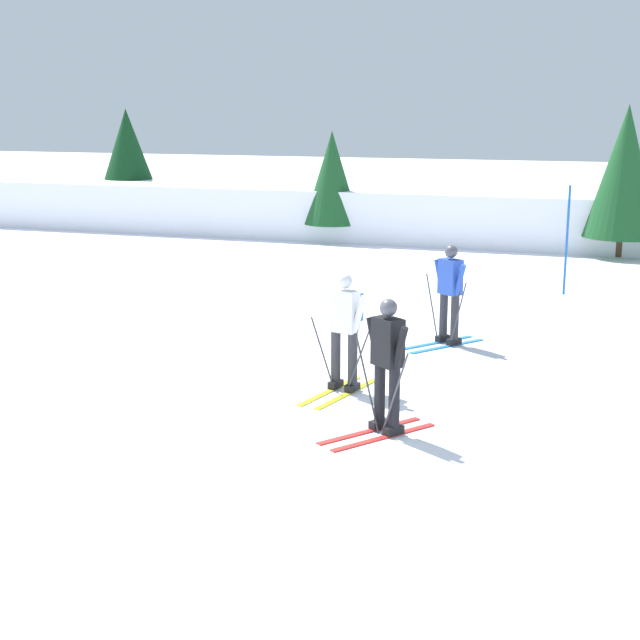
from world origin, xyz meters
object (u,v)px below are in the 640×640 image
(skier_blue, at_px, (449,292))
(conifer_far_right, at_px, (625,172))
(conifer_far_centre, at_px, (332,178))
(skier_black, at_px, (387,362))
(trail_marker_pole, at_px, (567,240))
(skier_white, at_px, (345,325))
(conifer_far_left, at_px, (127,154))

(skier_blue, bearing_deg, conifer_far_right, 75.81)
(conifer_far_right, xyz_separation_m, conifer_far_centre, (-8.22, 0.34, -0.38))
(skier_black, relative_size, conifer_far_right, 0.43)
(skier_black, distance_m, conifer_far_centre, 16.55)
(skier_blue, relative_size, trail_marker_pole, 0.73)
(skier_white, xyz_separation_m, conifer_far_left, (-12.52, 15.98, 1.39))
(skier_white, height_order, trail_marker_pole, trail_marker_pole)
(skier_white, distance_m, conifer_far_left, 20.35)
(skier_black, xyz_separation_m, conifer_far_centre, (-5.59, 15.55, 0.97))
(skier_black, height_order, conifer_far_left, conifer_far_left)
(conifer_far_left, bearing_deg, skier_black, -52.35)
(skier_white, relative_size, trail_marker_pole, 0.73)
(skier_black, bearing_deg, conifer_far_right, 80.17)
(conifer_far_right, distance_m, conifer_far_centre, 8.24)
(skier_blue, distance_m, conifer_far_centre, 12.33)
(skier_white, bearing_deg, conifer_far_centre, 108.15)
(conifer_far_left, distance_m, conifer_far_right, 16.30)
(skier_blue, distance_m, trail_marker_pole, 5.24)
(skier_black, height_order, trail_marker_pole, trail_marker_pole)
(trail_marker_pole, xyz_separation_m, conifer_far_left, (-15.06, 7.96, 1.17))
(skier_blue, distance_m, conifer_far_right, 11.05)
(skier_white, relative_size, conifer_far_right, 0.43)
(skier_blue, height_order, trail_marker_pole, trail_marker_pole)
(skier_white, height_order, conifer_far_left, conifer_far_left)
(skier_white, distance_m, trail_marker_pole, 8.42)
(trail_marker_pole, distance_m, conifer_far_right, 5.86)
(skier_black, bearing_deg, conifer_far_centre, 109.76)
(skier_black, xyz_separation_m, trail_marker_pole, (1.56, 9.55, 0.26))
(skier_black, bearing_deg, skier_white, 122.99)
(skier_blue, xyz_separation_m, conifer_far_centre, (-5.53, 10.98, 0.97))
(skier_white, relative_size, conifer_far_centre, 0.53)
(conifer_far_left, relative_size, conifer_far_right, 0.96)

